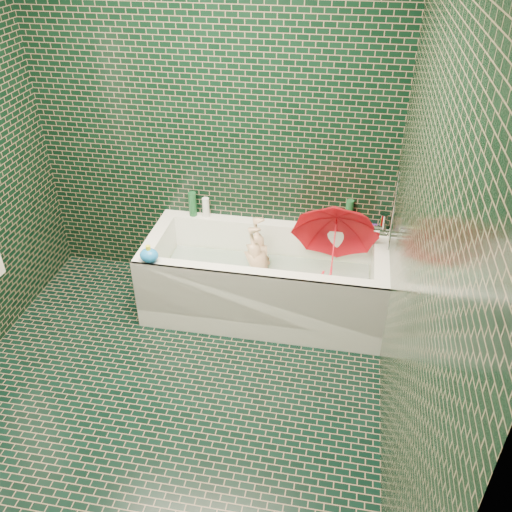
% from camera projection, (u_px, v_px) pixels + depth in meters
% --- Properties ---
extents(floor, '(2.80, 2.80, 0.00)m').
position_uv_depth(floor, '(164.00, 403.00, 3.31)').
color(floor, black).
rests_on(floor, ground).
extents(wall_back, '(2.80, 0.00, 2.80)m').
position_uv_depth(wall_back, '(211.00, 126.00, 3.76)').
color(wall_back, black).
rests_on(wall_back, floor).
extents(wall_right, '(0.00, 2.80, 2.80)m').
position_uv_depth(wall_right, '(416.00, 253.00, 2.42)').
color(wall_right, black).
rests_on(wall_right, floor).
extents(bathtub, '(1.70, 0.75, 0.55)m').
position_uv_depth(bathtub, '(264.00, 286.00, 3.95)').
color(bathtub, white).
rests_on(bathtub, floor).
extents(bath_mat, '(1.35, 0.47, 0.01)m').
position_uv_depth(bath_mat, '(265.00, 290.00, 3.99)').
color(bath_mat, green).
rests_on(bath_mat, bathtub).
extents(water, '(1.48, 0.53, 0.00)m').
position_uv_depth(water, '(265.00, 275.00, 3.91)').
color(water, silver).
rests_on(water, bathtub).
extents(faucet, '(0.18, 0.19, 0.55)m').
position_uv_depth(faucet, '(389.00, 229.00, 3.52)').
color(faucet, silver).
rests_on(faucet, wall_right).
extents(child, '(0.82, 0.36, 0.27)m').
position_uv_depth(child, '(260.00, 271.00, 3.93)').
color(child, tan).
rests_on(child, bathtub).
extents(umbrella, '(0.76, 0.84, 0.91)m').
position_uv_depth(umbrella, '(334.00, 245.00, 3.71)').
color(umbrella, red).
rests_on(umbrella, bathtub).
extents(soap_bottle_a, '(0.10, 0.10, 0.23)m').
position_uv_depth(soap_bottle_a, '(368.00, 230.00, 3.95)').
color(soap_bottle_a, white).
rests_on(soap_bottle_a, bathtub).
extents(soap_bottle_b, '(0.09, 0.09, 0.17)m').
position_uv_depth(soap_bottle_b, '(372.00, 232.00, 3.93)').
color(soap_bottle_b, '#54217D').
rests_on(soap_bottle_b, bathtub).
extents(soap_bottle_c, '(0.14, 0.14, 0.16)m').
position_uv_depth(soap_bottle_c, '(365.00, 230.00, 3.95)').
color(soap_bottle_c, '#164D26').
rests_on(soap_bottle_c, bathtub).
extents(bottle_right_tall, '(0.07, 0.07, 0.23)m').
position_uv_depth(bottle_right_tall, '(349.00, 215.00, 3.90)').
color(bottle_right_tall, '#164D26').
rests_on(bottle_right_tall, bathtub).
extents(bottle_right_pump, '(0.05, 0.05, 0.16)m').
position_uv_depth(bottle_right_pump, '(383.00, 225.00, 3.85)').
color(bottle_right_pump, silver).
rests_on(bottle_right_pump, bathtub).
extents(bottle_left_tall, '(0.07, 0.07, 0.19)m').
position_uv_depth(bottle_left_tall, '(193.00, 204.00, 4.08)').
color(bottle_left_tall, '#164D26').
rests_on(bottle_left_tall, bathtub).
extents(bottle_left_short, '(0.06, 0.06, 0.15)m').
position_uv_depth(bottle_left_short, '(206.00, 207.00, 4.07)').
color(bottle_left_short, white).
rests_on(bottle_left_short, bathtub).
extents(rubber_duck, '(0.12, 0.10, 0.09)m').
position_uv_depth(rubber_duck, '(364.00, 228.00, 3.89)').
color(rubber_duck, yellow).
rests_on(rubber_duck, bathtub).
extents(bath_toy, '(0.15, 0.14, 0.12)m').
position_uv_depth(bath_toy, '(149.00, 255.00, 3.57)').
color(bath_toy, blue).
rests_on(bath_toy, bathtub).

